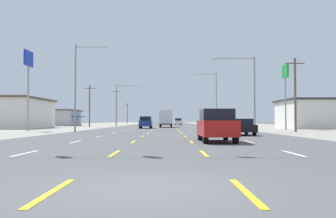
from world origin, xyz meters
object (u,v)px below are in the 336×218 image
object	(u,v)px
suv_inner_right_far	(180,122)
suv_inner_left_mid	(147,122)
suv_inner_right_nearest	(218,125)
hatchback_inner_right_farther	(179,122)
box_truck_center_turn_midfar	(167,118)
streetlight_left_row_1	(121,102)
sedan_far_right_near	(243,127)
streetlight_left_row_0	(80,82)
streetlight_right_row_1	(216,96)
pole_sign_left_row_1	(30,68)
pole_sign_right_row_1	(287,80)
streetlight_right_row_0	(251,86)

from	to	relation	value
suv_inner_right_far	suv_inner_left_mid	bearing A→B (deg)	-98.22
suv_inner_right_nearest	hatchback_inner_right_farther	size ratio (longest dim) A/B	1.26
box_truck_center_turn_midfar	streetlight_left_row_1	bearing A→B (deg)	157.61
sedan_far_right_near	box_truck_center_turn_midfar	size ratio (longest dim) A/B	0.63
streetlight_left_row_0	streetlight_right_row_1	distance (m)	37.14
suv_inner_left_mid	hatchback_inner_right_farther	distance (m)	62.68
suv_inner_left_mid	box_truck_center_turn_midfar	world-z (taller)	box_truck_center_turn_midfar
streetlight_left_row_1	streetlight_right_row_1	size ratio (longest dim) A/B	0.78
pole_sign_left_row_1	streetlight_left_row_1	xyz separation A→B (m)	(7.71, 27.04, -2.77)
streetlight_left_row_0	streetlight_right_row_1	world-z (taller)	streetlight_right_row_1
suv_inner_right_nearest	suv_inner_right_far	size ratio (longest dim) A/B	1.00
streetlight_right_row_1	suv_inner_right_far	bearing A→B (deg)	100.58
sedan_far_right_near	streetlight_left_row_1	xyz separation A→B (m)	(-16.47, 40.09, 4.36)
streetlight_left_row_0	streetlight_right_row_1	size ratio (longest dim) A/B	0.90
sedan_far_right_near	streetlight_left_row_0	xyz separation A→B (m)	(-16.68, 8.48, 4.94)
sedan_far_right_near	pole_sign_left_row_1	size ratio (longest dim) A/B	0.45
box_truck_center_turn_midfar	pole_sign_right_row_1	world-z (taller)	pole_sign_right_row_1
suv_inner_left_mid	pole_sign_right_row_1	world-z (taller)	pole_sign_right_row_1
hatchback_inner_right_farther	streetlight_right_row_1	bearing A→B (deg)	-82.83
suv_inner_left_mid	sedan_far_right_near	bearing A→B (deg)	-69.53
streetlight_left_row_0	sedan_far_right_near	bearing A→B (deg)	-26.95
suv_inner_right_nearest	hatchback_inner_right_farther	distance (m)	99.68
hatchback_inner_right_farther	suv_inner_right_far	bearing A→B (deg)	-90.28
streetlight_left_row_0	pole_sign_left_row_1	bearing A→B (deg)	148.65
hatchback_inner_right_farther	pole_sign_left_row_1	bearing A→B (deg)	-105.14
streetlight_left_row_0	suv_inner_right_far	bearing A→B (deg)	78.63
suv_inner_right_nearest	streetlight_right_row_1	distance (m)	50.74
streetlight_right_row_1	suv_inner_left_mid	bearing A→B (deg)	-135.83
hatchback_inner_right_farther	streetlight_left_row_1	size ratio (longest dim) A/B	0.45
suv_inner_right_far	pole_sign_left_row_1	bearing A→B (deg)	-108.74
suv_inner_left_mid	pole_sign_left_row_1	xyz separation A→B (m)	(-13.94, -14.37, 6.86)
pole_sign_left_row_1	streetlight_left_row_0	world-z (taller)	pole_sign_left_row_1
sedan_far_right_near	suv_inner_right_far	xyz separation A→B (m)	(-3.51, 73.94, 0.27)
streetlight_left_row_0	hatchback_inner_right_farther	bearing A→B (deg)	80.74
pole_sign_left_row_1	streetlight_right_row_0	distance (m)	27.36
sedan_far_right_near	streetlight_left_row_0	distance (m)	19.35
sedan_far_right_near	suv_inner_left_mid	size ratio (longest dim) A/B	0.92
hatchback_inner_right_farther	streetlight_left_row_1	distance (m)	51.50
streetlight_right_row_0	streetlight_right_row_1	world-z (taller)	streetlight_right_row_1
sedan_far_right_near	streetlight_left_row_1	bearing A→B (deg)	112.33
suv_inner_right_nearest	sedan_far_right_near	xyz separation A→B (m)	(3.60, 9.96, -0.27)
hatchback_inner_right_farther	pole_sign_left_row_1	size ratio (longest dim) A/B	0.39
suv_inner_right_nearest	streetlight_left_row_0	size ratio (longest dim) A/B	0.49
suv_inner_right_nearest	streetlight_right_row_1	xyz separation A→B (m)	(6.41, 50.05, 5.32)
pole_sign_right_row_1	streetlight_right_row_1	xyz separation A→B (m)	(-7.15, 21.97, -0.69)
suv_inner_right_far	pole_sign_right_row_1	size ratio (longest dim) A/B	0.54
suv_inner_right_far	streetlight_left_row_0	world-z (taller)	streetlight_left_row_0
pole_sign_left_row_1	streetlight_right_row_1	xyz separation A→B (m)	(26.99, 27.04, -1.54)
suv_inner_right_nearest	pole_sign_left_row_1	size ratio (longest dim) A/B	0.48
suv_inner_right_nearest	streetlight_left_row_0	bearing A→B (deg)	125.35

